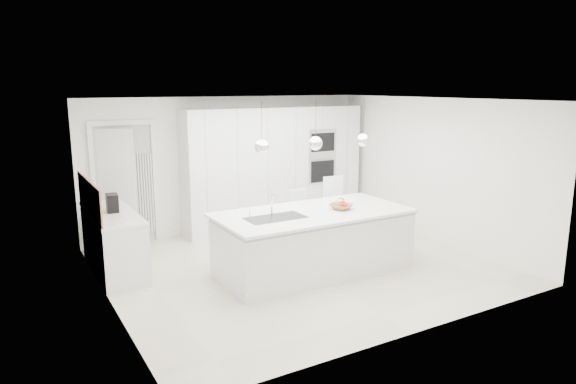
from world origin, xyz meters
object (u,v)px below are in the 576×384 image
island_base (314,243)px  espresso_machine (112,203)px  bar_stool_right (338,212)px  bar_stool_left (301,220)px  fruit_bowl (341,207)px

island_base → espresso_machine: 3.00m
island_base → bar_stool_right: size_ratio=2.39×
espresso_machine → bar_stool_left: bearing=-4.6°
island_base → bar_stool_left: 1.08m
island_base → bar_stool_right: (1.04, 0.87, 0.15)m
island_base → fruit_bowl: (0.44, -0.05, 0.51)m
espresso_machine → bar_stool_right: (3.57, -0.62, -0.45)m
island_base → espresso_machine: espresso_machine is taller
bar_stool_right → island_base: bearing=-134.3°
island_base → bar_stool_left: bar_stool_left is taller
fruit_bowl → espresso_machine: size_ratio=1.26×
island_base → bar_stool_left: (0.38, 1.01, 0.07)m
bar_stool_right → bar_stool_left: bearing=174.0°
bar_stool_left → bar_stool_right: (0.66, -0.14, 0.09)m
island_base → bar_stool_left: bearing=69.2°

